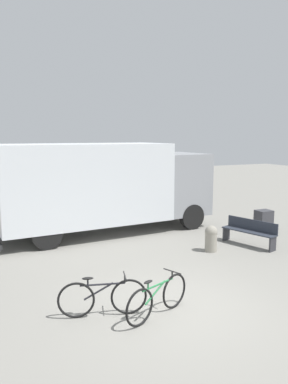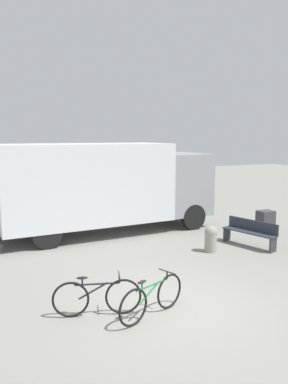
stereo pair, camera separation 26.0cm
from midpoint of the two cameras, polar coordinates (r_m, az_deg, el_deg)
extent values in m
plane|color=gray|center=(7.99, 3.79, -17.17)|extent=(60.00, 60.00, 0.00)
cube|color=silver|center=(13.15, -9.67, 1.32)|extent=(5.97, 2.80, 2.73)
cube|color=gray|center=(14.81, 4.47, 1.42)|extent=(1.90, 2.47, 2.32)
cylinder|color=black|center=(15.90, 2.34, -2.30)|extent=(0.96, 0.33, 0.94)
cylinder|color=black|center=(14.12, 6.75, -3.74)|extent=(0.96, 0.33, 0.94)
cylinder|color=black|center=(14.02, -17.18, -4.15)|extent=(0.96, 0.33, 0.94)
cylinder|color=black|center=(11.97, -15.21, -6.22)|extent=(0.96, 0.33, 0.94)
cube|color=#282D38|center=(12.34, 15.06, -5.82)|extent=(0.91, 1.83, 0.04)
cube|color=#282D38|center=(12.45, 15.55, -4.90)|extent=(0.56, 1.72, 0.38)
cube|color=#2D2D33|center=(11.98, 18.42, -7.59)|extent=(0.34, 0.15, 0.45)
cube|color=#2D2D33|center=(12.87, 11.85, -6.22)|extent=(0.34, 0.15, 0.45)
torus|color=black|center=(7.56, -11.32, -15.88)|extent=(0.70, 0.23, 0.72)
torus|color=black|center=(7.59, -3.35, -15.63)|extent=(0.70, 0.23, 0.72)
cylinder|color=black|center=(7.44, -7.37, -13.79)|extent=(0.84, 0.26, 0.04)
cylinder|color=black|center=(7.49, -7.95, -14.76)|extent=(0.56, 0.19, 0.33)
cylinder|color=black|center=(7.42, -9.59, -13.43)|extent=(0.03, 0.03, 0.12)
ellipsoid|color=black|center=(7.39, -9.60, -12.86)|extent=(0.24, 0.15, 0.05)
cylinder|color=black|center=(7.44, -3.97, -13.13)|extent=(0.03, 0.03, 0.15)
cylinder|color=black|center=(7.41, -3.98, -12.58)|extent=(0.14, 0.43, 0.02)
torus|color=black|center=(7.15, -1.76, -17.19)|extent=(0.68, 0.31, 0.72)
torus|color=black|center=(7.84, 3.66, -14.81)|extent=(0.68, 0.31, 0.72)
cylinder|color=#26723F|center=(7.37, 1.10, -13.94)|extent=(0.81, 0.36, 0.04)
cylinder|color=#26723F|center=(7.37, 0.68, -15.08)|extent=(0.55, 0.25, 0.33)
cylinder|color=#26723F|center=(7.16, -0.44, -14.13)|extent=(0.03, 0.03, 0.12)
ellipsoid|color=black|center=(7.13, -0.44, -13.55)|extent=(0.24, 0.17, 0.05)
cylinder|color=black|center=(7.65, 3.32, -12.50)|extent=(0.03, 0.03, 0.15)
cylinder|color=black|center=(7.62, 3.32, -11.97)|extent=(0.19, 0.42, 0.02)
cylinder|color=gray|center=(11.55, 9.52, -7.45)|extent=(0.36, 0.36, 0.61)
sphere|color=gray|center=(11.47, 9.56, -5.98)|extent=(0.38, 0.38, 0.38)
cube|color=#38383D|center=(14.39, 17.26, -4.18)|extent=(0.56, 0.46, 0.77)
camera|label=1|loc=(0.13, -90.63, -0.09)|focal=35.00mm
camera|label=2|loc=(0.13, 89.37, 0.09)|focal=35.00mm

